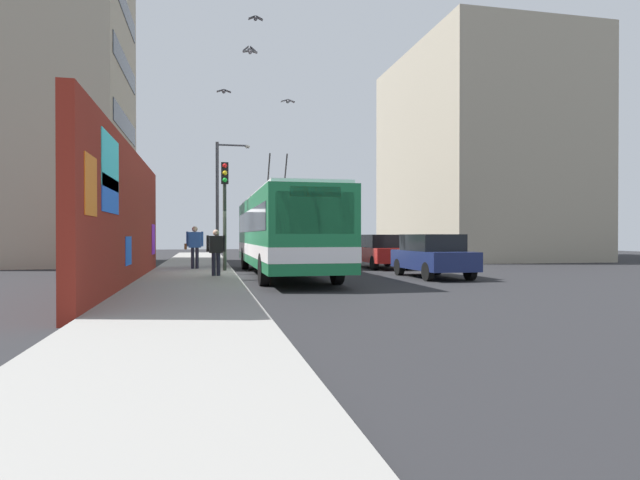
{
  "coord_description": "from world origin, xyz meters",
  "views": [
    {
      "loc": [
        -20.45,
        1.07,
        1.53
      ],
      "look_at": [
        -0.58,
        -3.22,
        1.36
      ],
      "focal_mm": 29.68,
      "sensor_mm": 36.0,
      "label": 1
    }
  ],
  "objects_px": {
    "city_bus": "(283,231)",
    "street_lamp": "(221,192)",
    "traffic_light": "(225,198)",
    "parked_car_navy": "(432,255)",
    "parked_car_red": "(381,250)",
    "pedestrian_midblock": "(195,243)",
    "pedestrian_at_curb": "(216,249)"
  },
  "relations": [
    {
      "from": "city_bus",
      "to": "street_lamp",
      "type": "xyz_separation_m",
      "value": [
        10.13,
        2.03,
        2.25
      ]
    },
    {
      "from": "city_bus",
      "to": "traffic_light",
      "type": "bearing_deg",
      "value": 63.66
    },
    {
      "from": "parked_car_navy",
      "to": "street_lamp",
      "type": "xyz_separation_m",
      "value": [
        12.22,
        7.23,
        3.14
      ]
    },
    {
      "from": "parked_car_red",
      "to": "pedestrian_midblock",
      "type": "distance_m",
      "value": 8.6
    },
    {
      "from": "parked_car_navy",
      "to": "traffic_light",
      "type": "relative_size",
      "value": 0.96
    },
    {
      "from": "parked_car_navy",
      "to": "parked_car_red",
      "type": "relative_size",
      "value": 0.93
    },
    {
      "from": "city_bus",
      "to": "pedestrian_midblock",
      "type": "xyz_separation_m",
      "value": [
        2.74,
        3.34,
        -0.52
      ]
    },
    {
      "from": "pedestrian_at_curb",
      "to": "traffic_light",
      "type": "height_order",
      "value": "traffic_light"
    },
    {
      "from": "street_lamp",
      "to": "parked_car_red",
      "type": "bearing_deg",
      "value": -131.68
    },
    {
      "from": "city_bus",
      "to": "pedestrian_midblock",
      "type": "distance_m",
      "value": 4.35
    },
    {
      "from": "street_lamp",
      "to": "pedestrian_at_curb",
      "type": "bearing_deg",
      "value": 177.52
    },
    {
      "from": "pedestrian_at_curb",
      "to": "street_lamp",
      "type": "xyz_separation_m",
      "value": [
        11.66,
        -0.5,
        2.9
      ]
    },
    {
      "from": "pedestrian_at_curb",
      "to": "pedestrian_midblock",
      "type": "bearing_deg",
      "value": 10.69
    },
    {
      "from": "parked_car_navy",
      "to": "street_lamp",
      "type": "distance_m",
      "value": 14.54
    },
    {
      "from": "traffic_light",
      "to": "street_lamp",
      "type": "xyz_separation_m",
      "value": [
        9.07,
        -0.12,
        0.95
      ]
    },
    {
      "from": "pedestrian_midblock",
      "to": "traffic_light",
      "type": "distance_m",
      "value": 2.74
    },
    {
      "from": "pedestrian_midblock",
      "to": "street_lamp",
      "type": "relative_size",
      "value": 0.27
    },
    {
      "from": "city_bus",
      "to": "pedestrian_midblock",
      "type": "height_order",
      "value": "city_bus"
    },
    {
      "from": "pedestrian_at_curb",
      "to": "street_lamp",
      "type": "distance_m",
      "value": 12.03
    },
    {
      "from": "parked_car_red",
      "to": "traffic_light",
      "type": "distance_m",
      "value": 8.11
    },
    {
      "from": "pedestrian_midblock",
      "to": "parked_car_red",
      "type": "bearing_deg",
      "value": -83.62
    },
    {
      "from": "city_bus",
      "to": "street_lamp",
      "type": "distance_m",
      "value": 10.57
    },
    {
      "from": "pedestrian_at_curb",
      "to": "traffic_light",
      "type": "bearing_deg",
      "value": -8.48
    },
    {
      "from": "city_bus",
      "to": "traffic_light",
      "type": "relative_size",
      "value": 2.9
    },
    {
      "from": "city_bus",
      "to": "pedestrian_at_curb",
      "type": "relative_size",
      "value": 7.79
    },
    {
      "from": "city_bus",
      "to": "parked_car_navy",
      "type": "xyz_separation_m",
      "value": [
        -2.08,
        -5.2,
        -0.89
      ]
    },
    {
      "from": "parked_car_red",
      "to": "pedestrian_midblock",
      "type": "height_order",
      "value": "pedestrian_midblock"
    },
    {
      "from": "traffic_light",
      "to": "pedestrian_midblock",
      "type": "bearing_deg",
      "value": 35.5
    },
    {
      "from": "pedestrian_midblock",
      "to": "traffic_light",
      "type": "relative_size",
      "value": 0.42
    },
    {
      "from": "street_lamp",
      "to": "parked_car_navy",
      "type": "bearing_deg",
      "value": -149.37
    },
    {
      "from": "traffic_light",
      "to": "street_lamp",
      "type": "distance_m",
      "value": 9.12
    },
    {
      "from": "street_lamp",
      "to": "traffic_light",
      "type": "bearing_deg",
      "value": 179.26
    }
  ]
}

